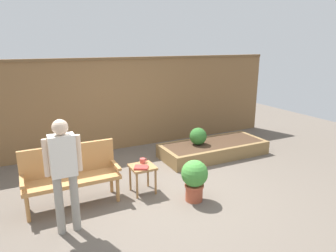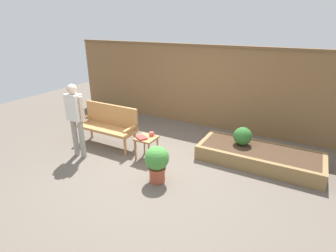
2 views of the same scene
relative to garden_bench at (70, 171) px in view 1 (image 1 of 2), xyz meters
name	(u,v)px [view 1 (image 1 of 2)]	position (x,y,z in m)	size (l,w,h in m)	color
ground_plane	(167,193)	(1.50, -0.37, -0.54)	(14.00, 14.00, 0.00)	#60564C
fence_back	(118,104)	(1.50, 2.23, 0.55)	(8.40, 0.14, 2.16)	brown
garden_bench	(70,171)	(0.00, 0.00, 0.00)	(1.44, 0.48, 0.94)	#B77F47
side_table	(143,171)	(1.13, -0.16, -0.15)	(0.40, 0.40, 0.48)	#9E7042
cup_on_table	(143,161)	(1.19, -0.04, -0.02)	(0.13, 0.10, 0.08)	#CC4C47
book_on_table	(141,167)	(1.08, -0.25, -0.05)	(0.22, 0.17, 0.03)	#B2332D
potted_boxwood	(194,178)	(1.77, -0.79, -0.15)	(0.43, 0.43, 0.68)	#A84C33
raised_planter_bed	(213,149)	(3.23, 0.78, -0.39)	(2.40, 1.00, 0.30)	olive
shrub_near_bench	(198,136)	(2.85, 0.84, -0.06)	(0.38, 0.38, 0.38)	brown
person_by_bench	(64,167)	(-0.18, -0.76, 0.39)	(0.47, 0.20, 1.56)	gray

